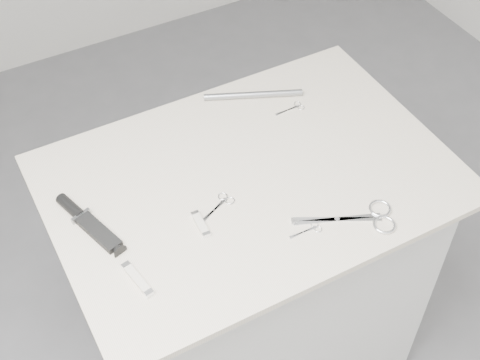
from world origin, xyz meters
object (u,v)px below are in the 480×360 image
large_shears (366,218)px  metal_rail (253,95)px  tiny_scissors (309,230)px  sheathed_knife (86,220)px  pocket_knife_a (137,279)px  embroidery_scissors_a (221,204)px  pocket_knife_b (201,224)px  embroidery_scissors_b (293,108)px  plinth (249,282)px

large_shears → metal_rail: 0.51m
tiny_scissors → sheathed_knife: 0.52m
large_shears → pocket_knife_a: pocket_knife_a is taller
embroidery_scissors_a → tiny_scissors: 0.22m
sheathed_knife → pocket_knife_a: sheathed_knife is taller
pocket_knife_b → metal_rail: size_ratio=0.29×
embroidery_scissors_b → metal_rail: bearing=126.5°
pocket_knife_b → pocket_knife_a: bearing=114.5°
tiny_scissors → pocket_knife_a: pocket_knife_a is taller
embroidery_scissors_a → tiny_scissors: bearing=-73.0°
plinth → sheathed_knife: sheathed_knife is taller
pocket_knife_b → sheathed_knife: bearing=63.2°
plinth → pocket_knife_b: (-0.18, -0.08, 0.48)m
metal_rail → pocket_knife_b: bearing=-134.0°
pocket_knife_a → metal_rail: (0.52, 0.42, 0.00)m
embroidery_scissors_b → pocket_knife_b: pocket_knife_b is taller
large_shears → embroidery_scissors_b: size_ratio=2.72×
tiny_scissors → metal_rail: 0.49m
sheathed_knife → metal_rail: 0.60m
large_shears → tiny_scissors: (-0.14, 0.03, -0.00)m
sheathed_knife → metal_rail: size_ratio=0.78×
pocket_knife_b → embroidery_scissors_a: bearing=-59.6°
pocket_knife_b → large_shears: bearing=-111.7°
large_shears → sheathed_knife: sheathed_knife is taller
embroidery_scissors_a → sheathed_knife: 0.32m
tiny_scissors → pocket_knife_a: bearing=173.1°
plinth → embroidery_scissors_a: 0.49m
large_shears → metal_rail: bearing=116.9°
plinth → large_shears: large_shears is taller
large_shears → tiny_scissors: size_ratio=2.92×
large_shears → pocket_knife_a: size_ratio=2.22×
plinth → sheathed_knife: bearing=172.7°
sheathed_knife → pocket_knife_b: size_ratio=2.72×
embroidery_scissors_b → pocket_knife_a: size_ratio=0.82×
sheathed_knife → pocket_knife_a: (0.04, -0.21, -0.00)m
plinth → pocket_knife_a: bearing=-157.1°
embroidery_scissors_b → metal_rail: 0.12m
tiny_scissors → pocket_knife_b: pocket_knife_b is taller
large_shears → pocket_knife_b: size_ratio=3.00×
embroidery_scissors_a → pocket_knife_b: pocket_knife_b is taller
plinth → sheathed_knife: 0.63m
large_shears → metal_rail: metal_rail is taller
plinth → large_shears: bearing=-55.4°
pocket_knife_a → pocket_knife_b: size_ratio=1.35×
embroidery_scissors_b → pocket_knife_a: (-0.60, -0.32, 0.01)m
tiny_scissors → metal_rail: size_ratio=0.29×
sheathed_knife → pocket_knife_b: (0.23, -0.14, -0.00)m
plinth → metal_rail: 0.57m
pocket_knife_a → plinth: bearing=-77.2°
embroidery_scissors_a → pocket_knife_a: bearing=178.9°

